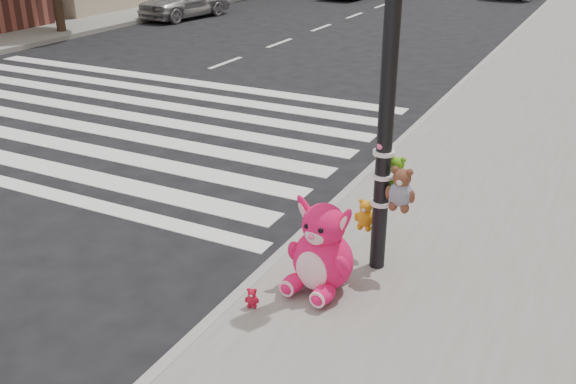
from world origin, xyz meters
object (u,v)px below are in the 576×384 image
Objects in this scene: signal_pole at (389,121)px; car_silver_far at (185,0)px; pink_bunny at (322,253)px; red_teddy at (252,298)px.

car_silver_far is (-12.43, 13.89, -1.14)m from signal_pole.
signal_pole is 18.67m from car_silver_far.
red_teddy is (-0.45, -0.61, -0.29)m from pink_bunny.
car_silver_far reaches higher than red_teddy.
pink_bunny is at bearing 35.83° from red_teddy.
car_silver_far is at bearing 136.40° from pink_bunny.
red_teddy is 19.12m from car_silver_far.
pink_bunny is at bearing -42.73° from car_silver_far.
signal_pole is 18.85× the size of red_teddy.
car_silver_far is at bearing 109.37° from red_teddy.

